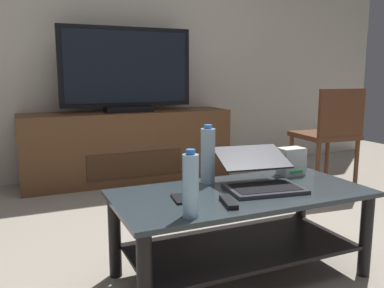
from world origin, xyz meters
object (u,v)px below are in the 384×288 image
at_px(dining_chair, 330,132).
at_px(laptop, 259,176).
at_px(cell_phone, 181,199).
at_px(television, 127,71).
at_px(router_box, 291,161).
at_px(coffee_table, 241,218).
at_px(water_bottle_far, 191,185).
at_px(tv_remote, 229,202).
at_px(media_cabinet, 129,146).
at_px(water_bottle_near, 208,155).

bearing_deg(dining_chair, laptop, -144.22).
distance_m(dining_chair, cell_phone, 1.99).
xyz_separation_m(television, router_box, (0.43, -1.81, -0.50)).
xyz_separation_m(coffee_table, router_box, (0.41, 0.17, 0.21)).
relative_size(coffee_table, laptop, 2.80).
bearing_deg(laptop, coffee_table, -167.98).
xyz_separation_m(water_bottle_far, tv_remote, (0.21, 0.07, -0.12)).
xyz_separation_m(laptop, tv_remote, (-0.27, -0.17, -0.05)).
relative_size(media_cabinet, television, 1.59).
bearing_deg(tv_remote, coffee_table, 57.46).
xyz_separation_m(laptop, water_bottle_far, (-0.47, -0.24, 0.07)).
bearing_deg(water_bottle_far, water_bottle_near, 56.39).
bearing_deg(television, cell_phone, -98.52).
relative_size(water_bottle_far, tv_remote, 1.67).
distance_m(water_bottle_near, cell_phone, 0.34).
distance_m(dining_chair, water_bottle_far, 2.14).
bearing_deg(television, router_box, -76.78).
xyz_separation_m(laptop, cell_phone, (-0.43, -0.03, -0.05)).
bearing_deg(coffee_table, television, 90.41).
bearing_deg(coffee_table, cell_phone, -178.53).
relative_size(coffee_table, television, 1.02).
distance_m(dining_chair, laptop, 1.61).
distance_m(television, router_box, 1.93).
height_order(dining_chair, cell_phone, dining_chair).
height_order(coffee_table, water_bottle_far, water_bottle_far).
xyz_separation_m(media_cabinet, television, (0.00, -0.02, 0.68)).
height_order(television, dining_chair, television).
bearing_deg(tv_remote, dining_chair, 48.85).
height_order(media_cabinet, cell_phone, media_cabinet).
xyz_separation_m(water_bottle_near, water_bottle_far, (-0.28, -0.42, -0.02)).
relative_size(coffee_table, water_bottle_far, 4.54).
relative_size(television, tv_remote, 7.43).
xyz_separation_m(television, laptop, (0.13, -1.96, -0.51)).
bearing_deg(television, tv_remote, -93.69).
distance_m(coffee_table, router_box, 0.49).
distance_m(coffee_table, tv_remote, 0.26).
distance_m(cell_phone, tv_remote, 0.21).
bearing_deg(television, media_cabinet, 90.00).
bearing_deg(coffee_table, water_bottle_far, -148.72).
bearing_deg(laptop, router_box, 25.31).
bearing_deg(laptop, television, 93.74).
distance_m(coffee_table, cell_phone, 0.34).
bearing_deg(cell_phone, television, 90.27).
bearing_deg(cell_phone, water_bottle_near, 51.14).
bearing_deg(tv_remote, television, 99.89).
bearing_deg(cell_phone, coffee_table, 10.26).
relative_size(laptop, water_bottle_near, 1.46).
height_order(laptop, router_box, laptop).
xyz_separation_m(coffee_table, cell_phone, (-0.31, -0.01, 0.14)).
relative_size(coffee_table, water_bottle_near, 4.07).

